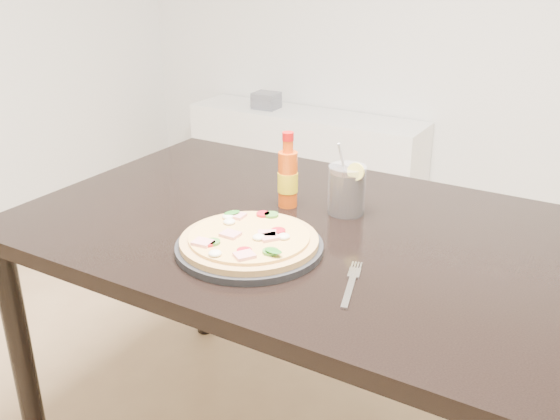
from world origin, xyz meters
The scene contains 8 objects.
dining_table centered at (0.20, 0.22, 0.67)m, with size 1.40×0.90×0.75m.
plate centered at (0.17, 0.03, 0.76)m, with size 0.33×0.33×0.02m, color black.
pizza centered at (0.17, 0.03, 0.78)m, with size 0.31×0.31×0.03m.
hot_sauce_bottle centered at (0.11, 0.30, 0.83)m, with size 0.06×0.06×0.20m.
cola_cup centered at (0.26, 0.33, 0.81)m, with size 0.10×0.09×0.18m.
fork centered at (0.42, 0.01, 0.75)m, with size 0.07×0.19×0.00m.
media_console centered at (-0.80, 2.07, 0.25)m, with size 1.40×0.34×0.50m, color white.
cd_stack centered at (-1.05, 2.05, 0.55)m, with size 0.14×0.12×0.09m.
Camera 1 is at (0.86, -1.00, 1.37)m, focal length 40.00 mm.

